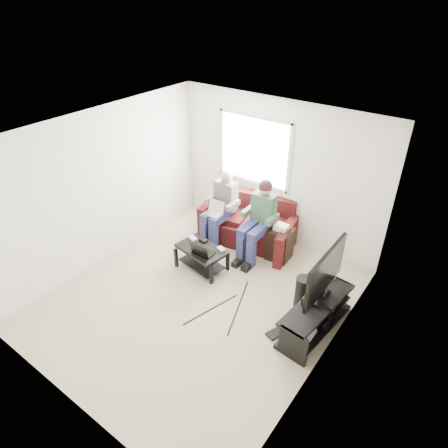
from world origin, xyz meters
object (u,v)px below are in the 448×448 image
Objects in this scene: subwoofer at (303,292)px; end_table at (280,243)px; tv_stand at (315,317)px; coffee_table at (202,254)px; tv at (325,273)px; sofa at (248,225)px.

end_table reaches higher than subwoofer.
end_table is (-0.89, 0.87, 0.04)m from subwoofer.
tv_stand is at bearing -39.24° from subwoofer.
tv_stand is 0.45m from subwoofer.
coffee_table is 1.33× the size of end_table.
tv is at bearing -0.39° from coffee_table.
coffee_table is at bearing 176.94° from tv_stand.
end_table is (-1.24, 1.16, 0.10)m from tv_stand.
sofa is at bearing 147.89° from subwoofer.
subwoofer is at bearing 151.89° from tv.
subwoofer is (1.79, 0.17, -0.04)m from coffee_table.
tv is (2.14, -0.01, 0.62)m from coffee_table.
sofa is 2.42m from tv.
tv_stand is (2.14, -0.11, -0.09)m from coffee_table.
sofa is at bearing 148.56° from tv.
end_table is at bearing -12.06° from sofa.
tv_stand is at bearing -33.45° from sofa.
tv is at bearing -28.11° from subwoofer.
tv_stand is 1.30× the size of tv.
tv is 0.76m from subwoofer.
sofa reaches higher than tv_stand.
sofa is 1.22m from coffee_table.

